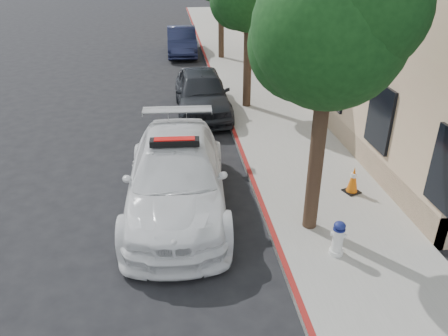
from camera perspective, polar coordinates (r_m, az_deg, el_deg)
The scene contains 9 objects.
ground at distance 11.10m, azimuth -6.60°, elevation -3.31°, with size 120.00×120.00×0.00m, color black.
sidewalk at distance 20.65m, azimuth 2.96°, elevation 11.66°, with size 3.20×50.00×0.15m, color gray.
curb_strip at distance 20.44m, azimuth -1.38°, elevation 11.53°, with size 0.12×50.00×0.15m, color maroon.
tree_near at distance 8.20m, azimuth 13.93°, elevation 17.12°, with size 2.92×2.82×5.62m.
police_car at distance 10.15m, azimuth -6.21°, elevation -1.11°, with size 2.55×5.71×1.78m.
parked_car_mid at distance 16.12m, azimuth -2.91°, elevation 9.86°, with size 1.89×4.70×1.60m, color black.
parked_car_far at distance 25.61m, azimuth -5.54°, elevation 16.16°, with size 1.57×4.49×1.48m, color #161B39.
fire_hydrant at distance 8.86m, azimuth 14.66°, elevation -8.88°, with size 0.31×0.29×0.74m.
traffic_cone at distance 11.08m, azimuth 16.52°, elevation -1.49°, with size 0.46×0.46×0.68m.
Camera 1 is at (0.07, -9.58, 5.61)m, focal length 35.00 mm.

